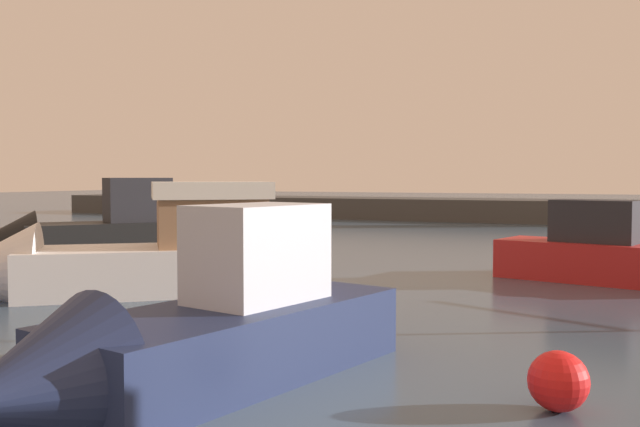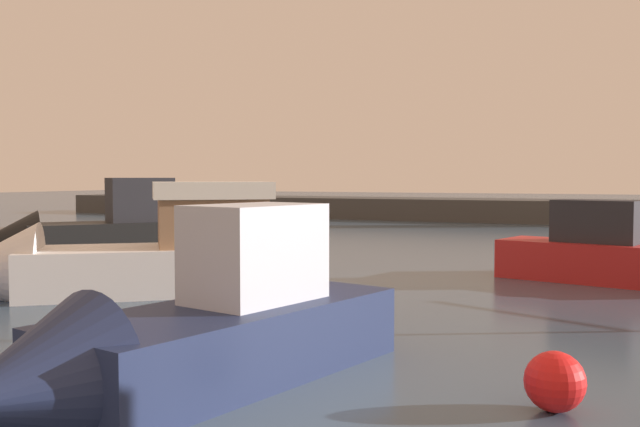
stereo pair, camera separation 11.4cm
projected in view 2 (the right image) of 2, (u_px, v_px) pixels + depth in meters
ground_plane at (488, 261)px, 25.31m from camera, size 220.00×220.00×0.00m
breakwater at (555, 211)px, 47.01m from camera, size 76.38×5.44×1.49m
motorboat_0 at (126, 257)px, 18.19m from camera, size 8.62×7.42×3.42m
motorboat_3 at (90, 231)px, 26.94m from camera, size 6.65×7.39×3.34m
motorboat_4 at (181, 339)px, 9.76m from camera, size 3.70×7.44×2.98m
mooring_buoy at (555, 382)px, 9.02m from camera, size 0.77×0.77×0.77m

